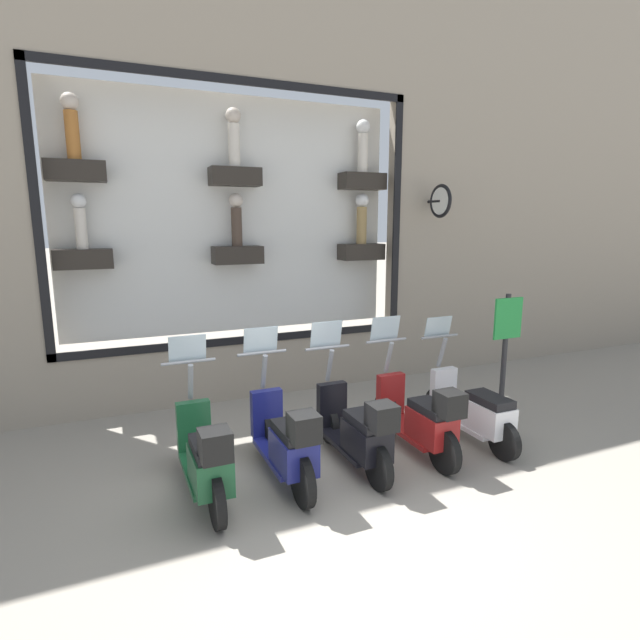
% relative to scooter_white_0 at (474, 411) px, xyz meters
% --- Properties ---
extents(ground_plane, '(120.00, 120.00, 0.00)m').
position_rel_scooter_white_0_xyz_m(ground_plane, '(-0.61, 2.27, -0.42)').
color(ground_plane, gray).
extents(building_facade, '(1.21, 36.00, 8.70)m').
position_rel_scooter_white_0_xyz_m(building_facade, '(2.99, 2.27, 4.02)').
color(building_facade, gray).
rests_on(building_facade, ground_plane).
extents(scooter_white_0, '(1.80, 0.61, 1.52)m').
position_rel_scooter_white_0_xyz_m(scooter_white_0, '(0.00, 0.00, 0.00)').
color(scooter_white_0, black).
rests_on(scooter_white_0, ground_plane).
extents(scooter_red_1, '(1.81, 0.60, 1.59)m').
position_rel_scooter_white_0_xyz_m(scooter_red_1, '(-0.05, 0.86, 0.06)').
color(scooter_red_1, black).
rests_on(scooter_red_1, ground_plane).
extents(scooter_black_2, '(1.80, 0.60, 1.60)m').
position_rel_scooter_white_0_xyz_m(scooter_black_2, '(-0.06, 1.73, 0.05)').
color(scooter_black_2, black).
rests_on(scooter_black_2, ground_plane).
extents(scooter_navy_3, '(1.81, 0.60, 1.59)m').
position_rel_scooter_white_0_xyz_m(scooter_navy_3, '(-0.05, 2.59, 0.07)').
color(scooter_navy_3, black).
rests_on(scooter_navy_3, ground_plane).
extents(scooter_green_4, '(1.80, 0.60, 1.57)m').
position_rel_scooter_white_0_xyz_m(scooter_green_4, '(-0.06, 3.46, 0.06)').
color(scooter_green_4, black).
rests_on(scooter_green_4, ground_plane).
extents(shop_sign_post, '(0.36, 0.45, 1.89)m').
position_rel_scooter_white_0_xyz_m(shop_sign_post, '(0.17, -0.62, 0.61)').
color(shop_sign_post, '#232326').
rests_on(shop_sign_post, ground_plane).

